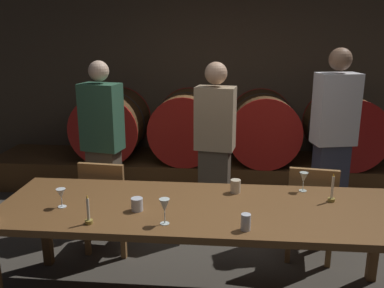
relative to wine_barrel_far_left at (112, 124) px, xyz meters
name	(u,v)px	position (x,y,z in m)	size (l,w,h in m)	color
back_wall	(227,77)	(1.45, 0.55, 0.56)	(6.60, 0.24, 2.73)	brown
barrel_shelf	(224,172)	(1.45, 0.00, -0.61)	(5.94, 0.90, 0.38)	brown
wine_barrel_far_left	(112,124)	(0.00, 0.00, 0.00)	(0.85, 0.88, 0.85)	#513319
wine_barrel_center_left	(187,126)	(0.96, 0.00, 0.00)	(0.85, 0.88, 0.85)	brown
wine_barrel_center_right	(263,127)	(1.92, 0.00, 0.00)	(0.85, 0.88, 0.85)	#513319
wine_barrel_far_right	(343,129)	(2.90, 0.00, 0.00)	(0.85, 0.88, 0.85)	brown
dining_table	(202,214)	(1.32, -2.40, -0.09)	(2.88, 0.93, 0.78)	brown
chair_left	(107,202)	(0.42, -1.74, -0.31)	(0.43, 0.43, 0.88)	olive
chair_right	(310,208)	(2.21, -1.72, -0.31)	(0.45, 0.45, 0.88)	olive
guest_left	(103,145)	(0.24, -1.20, 0.07)	(0.42, 0.32, 1.70)	brown
guest_center	(215,145)	(1.36, -1.10, 0.07)	(0.41, 0.30, 1.69)	brown
guest_right	(333,142)	(2.49, -1.17, 0.14)	(0.42, 0.31, 1.82)	#33384C
candle_left	(89,216)	(0.61, -2.74, 0.03)	(0.05, 0.05, 0.20)	olive
candle_right	(332,194)	(2.25, -2.24, 0.03)	(0.05, 0.05, 0.22)	olive
wine_glass_left	(61,194)	(0.34, -2.50, 0.07)	(0.07, 0.07, 0.14)	white
wine_glass_center	(164,206)	(1.10, -2.70, 0.10)	(0.07, 0.07, 0.17)	silver
wine_glass_right	(304,178)	(2.07, -2.05, 0.08)	(0.07, 0.07, 0.15)	silver
cup_center_left	(137,204)	(0.88, -2.51, 0.02)	(0.08, 0.08, 0.09)	silver
cup_center_right	(235,186)	(1.55, -2.12, 0.02)	(0.08, 0.08, 0.10)	beige
cup_far_right	(246,222)	(1.61, -2.74, 0.03)	(0.06, 0.06, 0.11)	silver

